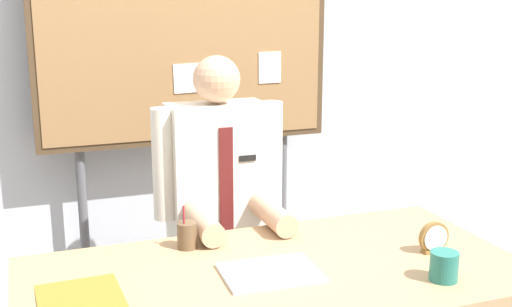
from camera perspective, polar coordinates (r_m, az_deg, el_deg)
name	(u,v)px	position (r m, az deg, el deg)	size (l,w,h in m)	color
back_wall	(176,50)	(3.28, -7.02, 8.94)	(6.40, 0.08, 2.70)	silver
desk	(276,295)	(2.20, 1.79, -12.23)	(1.65, 0.83, 0.74)	tan
person	(220,233)	(2.76, -3.21, -6.96)	(0.55, 0.56, 1.38)	#2D2D33
bulletin_board	(185,27)	(3.07, -6.19, 10.92)	(1.39, 0.09, 2.07)	#4C3823
open_notebook	(270,273)	(2.14, 1.27, -10.36)	(0.31, 0.23, 0.01)	white
desk_clock	(434,239)	(2.38, 15.28, -7.19)	(0.11, 0.04, 0.11)	olive
coffee_mug	(444,266)	(2.16, 16.11, -9.44)	(0.09, 0.09, 0.09)	#267266
pen_holder	(187,235)	(2.34, -6.06, -7.11)	(0.07, 0.07, 0.16)	brown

